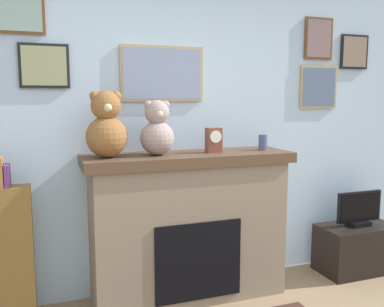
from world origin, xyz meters
The scene contains 8 objects.
back_wall centered at (0.00, 2.00, 1.31)m, with size 5.20×0.15×2.60m.
fireplace centered at (0.04, 1.70, 0.60)m, with size 1.66×0.53×1.19m.
tv_stand centered at (1.70, 1.64, 0.22)m, with size 0.73×0.40×0.44m, color black.
television centered at (1.70, 1.64, 0.59)m, with size 0.47×0.14×0.33m.
candle_jar centered at (0.70, 1.68, 1.26)m, with size 0.07×0.07×0.13m, color #4C517A.
mantel_clock centered at (0.25, 1.68, 1.29)m, with size 0.12×0.09×0.20m.
teddy_bear_brown centered at (-0.60, 1.68, 1.42)m, with size 0.30×0.30×0.49m.
teddy_bear_grey centered at (-0.22, 1.68, 1.38)m, with size 0.26×0.26×0.42m.
Camera 1 is at (-1.04, -1.39, 1.64)m, focal length 39.04 mm.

